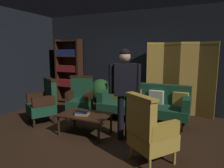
% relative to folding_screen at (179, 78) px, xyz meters
% --- Properties ---
extents(ground_plane, '(10.00, 10.00, 0.00)m').
position_rel_folding_screen_xyz_m(ground_plane, '(-1.26, -2.27, -0.99)').
color(ground_plane, black).
extents(back_wall, '(7.20, 0.10, 2.80)m').
position_rel_folding_screen_xyz_m(back_wall, '(-1.26, 0.18, 0.41)').
color(back_wall, black).
rests_on(back_wall, ground_plane).
extents(side_wall_left, '(0.10, 3.60, 2.80)m').
position_rel_folding_screen_xyz_m(side_wall_left, '(-4.26, -1.67, 0.41)').
color(side_wall_left, black).
rests_on(side_wall_left, ground_plane).
extents(folding_screen, '(1.73, 0.24, 1.90)m').
position_rel_folding_screen_xyz_m(folding_screen, '(0.00, 0.00, 0.00)').
color(folding_screen, olive).
rests_on(folding_screen, ground_plane).
extents(bookshelf, '(0.90, 0.32, 2.05)m').
position_rel_folding_screen_xyz_m(bookshelf, '(-3.41, -0.08, 0.09)').
color(bookshelf, black).
rests_on(bookshelf, ground_plane).
extents(velvet_couch, '(2.12, 0.78, 0.88)m').
position_rel_folding_screen_xyz_m(velvet_couch, '(-0.71, -0.82, -0.53)').
color(velvet_couch, black).
rests_on(velvet_couch, ground_plane).
extents(coffee_table, '(1.00, 0.64, 0.42)m').
position_rel_folding_screen_xyz_m(coffee_table, '(-1.56, -2.13, -0.61)').
color(coffee_table, black).
rests_on(coffee_table, ground_plane).
extents(armchair_gilt_accent, '(0.81, 0.81, 1.04)m').
position_rel_folding_screen_xyz_m(armchair_gilt_accent, '(-0.14, -2.64, -0.50)').
color(armchair_gilt_accent, '#B78E33').
rests_on(armchair_gilt_accent, ground_plane).
extents(armchair_wing_left, '(0.79, 0.79, 1.04)m').
position_rel_folding_screen_xyz_m(armchair_wing_left, '(-2.80, -1.94, -0.50)').
color(armchair_wing_left, black).
rests_on(armchair_wing_left, ground_plane).
extents(armchair_wing_right, '(0.72, 0.72, 1.04)m').
position_rel_folding_screen_xyz_m(armchair_wing_right, '(-2.26, -1.22, -0.50)').
color(armchair_wing_right, black).
rests_on(armchair_wing_right, ground_plane).
extents(standing_figure, '(0.53, 0.37, 1.70)m').
position_rel_folding_screen_xyz_m(standing_figure, '(-0.75, -2.04, 0.04)').
color(standing_figure, black).
rests_on(standing_figure, ground_plane).
extents(potted_plant, '(0.61, 0.61, 0.91)m').
position_rel_folding_screen_xyz_m(potted_plant, '(-2.04, -0.55, -0.46)').
color(potted_plant, brown).
rests_on(potted_plant, ground_plane).
extents(book_tan_leather, '(0.30, 0.26, 0.04)m').
position_rel_folding_screen_xyz_m(book_tan_leather, '(-1.57, -2.21, -0.54)').
color(book_tan_leather, '#9E7A47').
rests_on(book_tan_leather, coffee_table).
extents(book_navy_cloth, '(0.27, 0.21, 0.03)m').
position_rel_folding_screen_xyz_m(book_navy_cloth, '(-1.57, -2.21, -0.51)').
color(book_navy_cloth, navy).
rests_on(book_navy_cloth, book_tan_leather).
extents(book_black_cloth, '(0.25, 0.15, 0.03)m').
position_rel_folding_screen_xyz_m(book_black_cloth, '(-1.57, -2.21, -0.48)').
color(book_black_cloth, black).
rests_on(book_black_cloth, book_navy_cloth).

